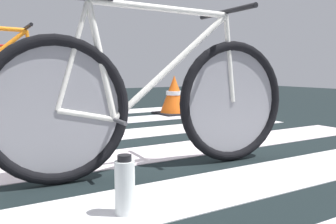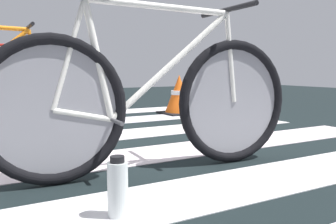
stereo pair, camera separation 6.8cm
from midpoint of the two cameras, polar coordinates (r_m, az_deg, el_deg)
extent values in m
cube|color=black|center=(2.80, -23.64, -5.52)|extent=(18.00, 14.00, 0.02)
cube|color=silver|center=(1.50, -10.95, -15.02)|extent=(5.20, 0.44, 0.00)
cube|color=silver|center=(2.21, -17.56, -8.08)|extent=(5.20, 0.44, 0.00)
cube|color=silver|center=(2.91, -23.65, -4.82)|extent=(5.20, 0.44, 0.00)
torus|color=black|center=(1.81, -17.73, 0.16)|extent=(0.72, 0.11, 0.72)
torus|color=black|center=(2.22, 9.26, 1.52)|extent=(0.72, 0.11, 0.72)
cylinder|color=gray|center=(1.81, -17.73, 0.16)|extent=(0.61, 0.05, 0.61)
cylinder|color=gray|center=(2.22, 9.26, 1.52)|extent=(0.61, 0.05, 0.61)
cylinder|color=white|center=(2.00, -1.59, 15.72)|extent=(0.80, 0.09, 0.05)
cylinder|color=white|center=(2.00, 0.00, 7.37)|extent=(0.70, 0.09, 0.59)
cylinder|color=white|center=(1.85, -11.20, 7.60)|extent=(0.16, 0.05, 0.59)
cylinder|color=white|center=(1.85, -13.40, -0.54)|extent=(0.29, 0.05, 0.09)
cylinder|color=white|center=(1.82, -15.51, 8.45)|extent=(0.19, 0.04, 0.53)
cylinder|color=white|center=(2.19, 8.74, 8.01)|extent=(0.09, 0.04, 0.50)
cylinder|color=black|center=(2.20, 8.21, 15.09)|extent=(0.07, 0.52, 0.03)
cylinder|color=#4C4C51|center=(1.89, -9.24, -1.21)|extent=(0.05, 0.34, 0.02)
torus|color=black|center=(3.21, -20.13, 2.77)|extent=(0.72, 0.09, 0.72)
cylinder|color=gray|center=(3.21, -20.13, 2.77)|extent=(0.61, 0.04, 0.61)
cylinder|color=orange|center=(3.20, -20.84, 7.21)|extent=(0.09, 0.03, 0.50)
cylinder|color=black|center=(3.22, -21.59, 12.00)|extent=(0.05, 0.52, 0.03)
torus|color=black|center=(5.62, -19.13, 4.31)|extent=(0.71, 0.20, 0.72)
cylinder|color=gray|center=(5.62, -19.13, 4.31)|extent=(0.60, 0.13, 0.61)
cylinder|color=red|center=(5.64, -24.06, 9.30)|extent=(0.79, 0.19, 0.05)
cylinder|color=red|center=(5.63, -23.31, 6.38)|extent=(0.69, 0.17, 0.59)
cylinder|color=red|center=(5.62, -19.53, 6.85)|extent=(0.09, 0.05, 0.50)
cylinder|color=black|center=(5.63, -19.95, 9.58)|extent=(0.13, 0.52, 0.03)
cylinder|color=silver|center=(1.43, -7.92, -11.73)|extent=(0.08, 0.08, 0.21)
cylinder|color=black|center=(1.40, -8.00, -7.20)|extent=(0.05, 0.05, 0.02)
cube|color=black|center=(4.52, 0.59, -0.20)|extent=(0.41, 0.41, 0.02)
cone|color=#EA5B14|center=(4.50, 0.59, 2.63)|extent=(0.36, 0.36, 0.47)
cylinder|color=white|center=(4.50, 0.59, 2.93)|extent=(0.20, 0.20, 0.05)
camera|label=1|loc=(0.03, -121.16, -3.47)|focal=39.59mm
camera|label=2|loc=(0.03, 58.84, 3.47)|focal=39.59mm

